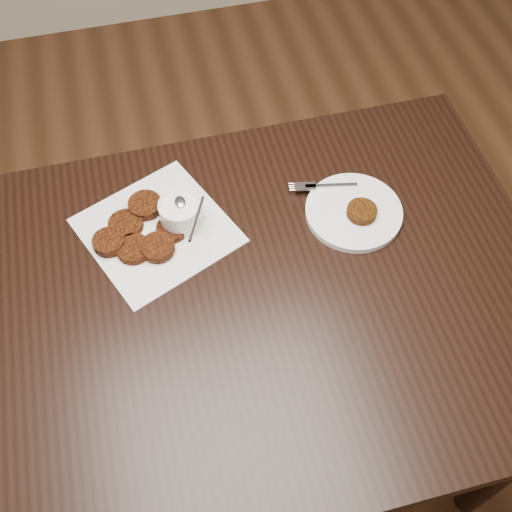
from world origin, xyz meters
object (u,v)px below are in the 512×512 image
(table, at_px, (221,381))
(sauce_ramekin, at_px, (179,204))
(plate_with_patty, at_px, (354,210))
(napkin, at_px, (157,230))

(table, distance_m, sauce_ramekin, 0.48)
(sauce_ramekin, relative_size, plate_with_patty, 0.59)
(table, xyz_separation_m, napkin, (-0.07, 0.19, 0.38))
(table, xyz_separation_m, sauce_ramekin, (-0.02, 0.20, 0.44))
(table, height_order, plate_with_patty, plate_with_patty)
(sauce_ramekin, distance_m, plate_with_patty, 0.36)
(napkin, xyz_separation_m, sauce_ramekin, (0.05, 0.01, 0.06))
(sauce_ramekin, bearing_deg, napkin, -171.79)
(napkin, distance_m, plate_with_patty, 0.41)
(napkin, relative_size, plate_with_patty, 1.35)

